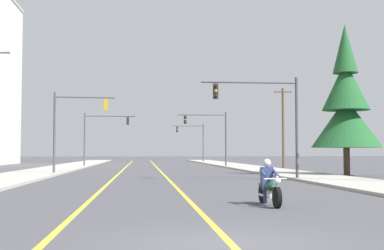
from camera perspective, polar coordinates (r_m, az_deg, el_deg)
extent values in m
plane|color=#47474C|center=(9.87, 3.28, -12.73)|extent=(400.00, 400.00, 0.00)
cube|color=yellow|center=(54.67, -3.74, -4.70)|extent=(0.16, 100.00, 0.01)
cube|color=yellow|center=(54.68, -7.33, -4.69)|extent=(0.16, 100.00, 0.01)
cube|color=#ADA89E|center=(50.88, 7.23, -4.74)|extent=(4.40, 110.00, 0.14)
cube|color=#ADA89E|center=(50.32, -14.85, -4.69)|extent=(4.40, 110.00, 0.14)
cylinder|color=black|center=(16.06, 9.20, -7.76)|extent=(0.15, 0.65, 0.64)
cylinder|color=black|center=(17.54, 7.67, -7.37)|extent=(0.15, 0.65, 0.64)
cylinder|color=silver|center=(16.13, 9.08, -6.62)|extent=(0.09, 0.33, 0.68)
sphere|color=white|center=(15.98, 9.24, -5.99)|extent=(0.20, 0.20, 0.20)
cylinder|color=silver|center=(16.17, 9.02, -5.78)|extent=(0.70, 0.08, 0.04)
ellipsoid|color=#143D23|center=(16.66, 8.51, -6.63)|extent=(0.35, 0.58, 0.28)
cube|color=silver|center=(16.79, 8.40, -7.39)|extent=(0.26, 0.45, 0.24)
cube|color=black|center=(17.09, 8.08, -6.74)|extent=(0.31, 0.53, 0.12)
cube|color=#143D23|center=(17.47, 7.70, -6.40)|extent=(0.22, 0.37, 0.08)
cylinder|color=silver|center=(17.14, 7.56, -7.54)|extent=(0.11, 0.55, 0.08)
cube|color=navy|center=(17.03, 8.11, -5.47)|extent=(0.37, 0.26, 0.56)
sphere|color=silver|center=(17.00, 8.12, -4.10)|extent=(0.26, 0.26, 0.26)
cylinder|color=navy|center=(16.96, 8.71, -6.77)|extent=(0.16, 0.45, 0.30)
cylinder|color=navy|center=(16.81, 8.97, -7.82)|extent=(0.12, 0.16, 0.35)
cylinder|color=navy|center=(16.83, 9.02, -5.16)|extent=(0.13, 0.53, 0.27)
cylinder|color=navy|center=(16.88, 7.80, -6.79)|extent=(0.16, 0.45, 0.30)
cylinder|color=navy|center=(16.72, 7.91, -7.86)|extent=(0.12, 0.16, 0.35)
cylinder|color=navy|center=(16.72, 7.70, -5.18)|extent=(0.13, 0.53, 0.27)
cylinder|color=#47474C|center=(32.26, 11.29, -0.37)|extent=(0.18, 0.18, 6.20)
cylinder|color=#47474C|center=(31.81, 6.21, 4.60)|extent=(5.80, 0.14, 0.11)
cube|color=black|center=(31.40, 2.57, 3.67)|extent=(0.30, 0.24, 0.90)
sphere|color=black|center=(31.29, 2.61, 4.25)|extent=(0.18, 0.18, 0.18)
sphere|color=orange|center=(31.25, 2.61, 3.70)|extent=(0.18, 0.18, 0.18)
sphere|color=black|center=(31.22, 2.61, 3.16)|extent=(0.18, 0.18, 0.18)
cylinder|color=#47474C|center=(40.91, -14.68, -0.87)|extent=(0.18, 0.18, 6.20)
cylinder|color=#47474C|center=(40.95, -11.50, 2.95)|extent=(4.48, 0.41, 0.11)
cube|color=#B79319|center=(40.86, -9.31, 2.17)|extent=(0.32, 0.26, 0.90)
sphere|color=black|center=(41.05, -9.31, 2.57)|extent=(0.18, 0.18, 0.18)
sphere|color=orange|center=(41.02, -9.31, 2.15)|extent=(0.18, 0.18, 0.18)
sphere|color=black|center=(40.99, -9.31, 1.73)|extent=(0.18, 0.18, 0.18)
cylinder|color=#47474C|center=(59.12, 3.69, -1.57)|extent=(0.18, 0.18, 6.20)
cylinder|color=#47474C|center=(59.03, 1.08, 1.10)|extent=(5.38, 0.39, 0.11)
cube|color=black|center=(58.91, -0.75, 0.57)|extent=(0.31, 0.26, 0.90)
sphere|color=black|center=(58.77, -0.74, 0.87)|extent=(0.18, 0.18, 0.18)
sphere|color=orange|center=(58.75, -0.74, 0.58)|extent=(0.18, 0.18, 0.18)
sphere|color=black|center=(58.73, -0.74, 0.29)|extent=(0.18, 0.18, 0.18)
cylinder|color=#47474C|center=(61.90, -11.57, -1.58)|extent=(0.18, 0.18, 6.20)
cylinder|color=#47474C|center=(61.77, -8.86, 0.95)|extent=(5.82, 0.14, 0.11)
cube|color=black|center=(61.64, -6.97, 0.43)|extent=(0.30, 0.24, 0.90)
sphere|color=black|center=(61.81, -6.97, 0.70)|extent=(0.18, 0.18, 0.18)
sphere|color=orange|center=(61.79, -6.97, 0.43)|extent=(0.18, 0.18, 0.18)
sphere|color=black|center=(61.78, -6.97, 0.15)|extent=(0.18, 0.18, 0.18)
cylinder|color=#47474C|center=(83.99, 1.23, -1.99)|extent=(0.18, 0.18, 6.20)
cylinder|color=#47474C|center=(83.95, -0.45, -0.11)|extent=(4.91, 0.35, 0.11)
cube|color=black|center=(83.88, -1.62, -0.48)|extent=(0.31, 0.25, 0.90)
sphere|color=black|center=(83.73, -1.62, -0.27)|extent=(0.18, 0.18, 0.18)
sphere|color=orange|center=(83.72, -1.62, -0.48)|extent=(0.18, 0.18, 0.18)
sphere|color=black|center=(83.71, -1.62, -0.68)|extent=(0.18, 0.18, 0.18)
cylinder|color=slate|center=(46.65, -19.31, 7.51)|extent=(0.08, 0.08, 0.12)
cylinder|color=brown|center=(56.43, 9.85, -0.32)|extent=(0.26, 0.26, 8.46)
cube|color=brown|center=(56.73, 9.82, 3.55)|extent=(1.88, 0.12, 0.12)
cylinder|color=slate|center=(56.54, 9.04, 3.66)|extent=(0.08, 0.08, 0.12)
cylinder|color=slate|center=(56.96, 10.58, 3.63)|extent=(0.08, 0.08, 0.12)
cylinder|color=#423023|center=(38.58, 16.42, -3.84)|extent=(0.45, 0.45, 2.00)
cone|color=#1E5628|center=(38.63, 16.36, 0.26)|extent=(4.90, 4.90, 3.51)
cone|color=#1E5628|center=(38.86, 16.30, 4.14)|extent=(3.33, 3.33, 3.51)
cone|color=#1E5628|center=(39.27, 16.24, 7.95)|extent=(1.76, 1.76, 3.51)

